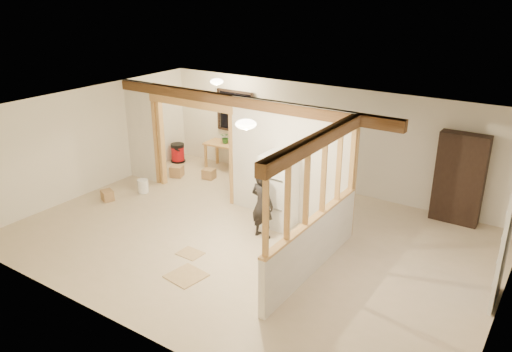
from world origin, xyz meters
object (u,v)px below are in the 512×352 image
Objects in this scene: refrigerator at (279,190)px; woman at (262,204)px; work_table at (227,157)px; bookshelf at (459,179)px; shop_vac at (178,153)px.

refrigerator is 0.64m from woman.
refrigerator is 1.30× the size of work_table.
refrigerator is 3.71m from bookshelf.
bookshelf is at bearing 3.18° from shop_vac.
work_table reaches higher than shop_vac.
refrigerator reaches higher than work_table.
shop_vac is at bearing -174.84° from work_table.
woman is at bearing -89.04° from refrigerator.
work_table is 1.57m from shop_vac.
work_table is at bearing 9.20° from shop_vac.
refrigerator is 0.80× the size of bookshelf.
woman is at bearing -136.62° from bookshelf.
woman is 1.18× the size of work_table.
shop_vac is (-1.55, -0.25, -0.10)m from work_table.
shop_vac is at bearing 157.88° from refrigerator.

